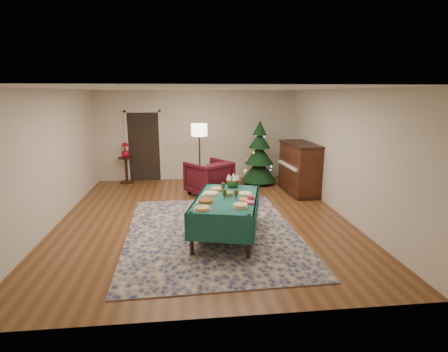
{
  "coord_description": "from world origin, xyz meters",
  "views": [
    {
      "loc": [
        -0.34,
        -7.15,
        2.61
      ],
      "look_at": [
        0.42,
        -0.19,
        0.94
      ],
      "focal_mm": 28.0,
      "sensor_mm": 36.0,
      "label": 1
    }
  ],
  "objects": [
    {
      "name": "christmas_tree",
      "position": [
        1.77,
        2.7,
        0.83
      ],
      "size": [
        1.22,
        1.22,
        1.86
      ],
      "color": "black",
      "rests_on": "ground"
    },
    {
      "name": "napkin_stack",
      "position": [
        0.73,
        -1.47,
        0.77
      ],
      "size": [
        0.18,
        0.18,
        0.04
      ],
      "primitive_type": "cube",
      "rotation": [
        0.0,
        0.0,
        -0.24
      ],
      "color": "#E43F8E",
      "rests_on": "buffet_table"
    },
    {
      "name": "buffet_table",
      "position": [
        0.38,
        -1.08,
        0.6
      ],
      "size": [
        1.55,
        2.13,
        0.75
      ],
      "color": "black",
      "rests_on": "ground"
    },
    {
      "name": "platter_0",
      "position": [
        -0.1,
        -1.7,
        0.77
      ],
      "size": [
        0.29,
        0.29,
        0.05
      ],
      "color": "silver",
      "rests_on": "buffet_table"
    },
    {
      "name": "side_table",
      "position": [
        -2.11,
        3.2,
        0.38
      ],
      "size": [
        0.43,
        0.43,
        0.77
      ],
      "color": "black",
      "rests_on": "ground"
    },
    {
      "name": "platter_4",
      "position": [
        0.1,
        -0.88,
        0.77
      ],
      "size": [
        0.32,
        0.32,
        0.05
      ],
      "color": "silver",
      "rests_on": "buffet_table"
    },
    {
      "name": "goblet_0",
      "position": [
        0.35,
        -0.66,
        0.84
      ],
      "size": [
        0.08,
        0.08,
        0.17
      ],
      "color": "#2D471E",
      "rests_on": "buffet_table"
    },
    {
      "name": "platter_3",
      "position": [
        0.68,
        -1.31,
        0.77
      ],
      "size": [
        0.26,
        0.26,
        0.04
      ],
      "color": "silver",
      "rests_on": "buffet_table"
    },
    {
      "name": "platter_1",
      "position": [
        0.54,
        -1.66,
        0.78
      ],
      "size": [
        0.28,
        0.28,
        0.06
      ],
      "color": "silver",
      "rests_on": "buffet_table"
    },
    {
      "name": "goblet_1",
      "position": [
        0.54,
        -1.17,
        0.84
      ],
      "size": [
        0.08,
        0.08,
        0.17
      ],
      "color": "#2D471E",
      "rests_on": "buffet_table"
    },
    {
      "name": "platter_6",
      "position": [
        0.75,
        -0.93,
        0.77
      ],
      "size": [
        0.27,
        0.27,
        0.04
      ],
      "color": "silver",
      "rests_on": "buffet_table"
    },
    {
      "name": "gift_box",
      "position": [
        0.78,
        -1.31,
        0.8
      ],
      "size": [
        0.14,
        0.14,
        0.1
      ],
      "primitive_type": "cube",
      "rotation": [
        0.0,
        0.0,
        -0.24
      ],
      "color": "#D23A5D",
      "rests_on": "buffet_table"
    },
    {
      "name": "floor_lamp",
      "position": [
        0.03,
        2.34,
        1.53
      ],
      "size": [
        0.44,
        0.44,
        1.8
      ],
      "color": "#A57F3F",
      "rests_on": "ground"
    },
    {
      "name": "goblet_2",
      "position": [
        0.33,
        -1.13,
        0.84
      ],
      "size": [
        0.08,
        0.08,
        0.17
      ],
      "color": "#2D471E",
      "rests_on": "buffet_table"
    },
    {
      "name": "potted_plant",
      "position": [
        -2.11,
        3.2,
        0.89
      ],
      "size": [
        0.24,
        0.43,
        0.24
      ],
      "primitive_type": "imported",
      "color": "#A90C21",
      "rests_on": "side_table"
    },
    {
      "name": "platter_5",
      "position": [
        0.42,
        -0.96,
        0.78
      ],
      "size": [
        0.24,
        0.24,
        0.07
      ],
      "color": "silver",
      "rests_on": "buffet_table"
    },
    {
      "name": "armchair",
      "position": [
        0.23,
        1.7,
        0.5
      ],
      "size": [
        1.32,
        1.31,
        1.0
      ],
      "primitive_type": "imported",
      "rotation": [
        0.0,
        0.0,
        3.76
      ],
      "color": "#470F17",
      "rests_on": "ground"
    },
    {
      "name": "piano",
      "position": [
        2.65,
        1.64,
        0.65
      ],
      "size": [
        0.83,
        1.59,
        1.34
      ],
      "color": "black",
      "rests_on": "ground"
    },
    {
      "name": "centerpiece",
      "position": [
        0.58,
        -0.36,
        0.88
      ],
      "size": [
        0.27,
        0.27,
        0.31
      ],
      "color": "#1E4C1E",
      "rests_on": "buffet_table"
    },
    {
      "name": "platter_2",
      "position": [
        -0.02,
        -1.31,
        0.77
      ],
      "size": [
        0.32,
        0.32,
        0.05
      ],
      "color": "silver",
      "rests_on": "buffet_table"
    },
    {
      "name": "room_shell",
      "position": [
        0.0,
        0.0,
        1.35
      ],
      "size": [
        7.0,
        7.0,
        7.0
      ],
      "color": "#593319",
      "rests_on": "ground"
    },
    {
      "name": "doorway",
      "position": [
        -1.6,
        3.48,
        1.1
      ],
      "size": [
        1.08,
        0.04,
        2.16
      ],
      "color": "black",
      "rests_on": "ground"
    },
    {
      "name": "platter_7",
      "position": [
        0.25,
        -0.53,
        0.77
      ],
      "size": [
        0.28,
        0.28,
        0.04
      ],
      "color": "silver",
      "rests_on": "buffet_table"
    },
    {
      "name": "rug",
      "position": [
        0.12,
        -0.88,
        0.01
      ],
      "size": [
        3.32,
        4.29,
        0.02
      ],
      "primitive_type": "cube",
      "rotation": [
        0.0,
        0.0,
        0.03
      ],
      "color": "#121946",
      "rests_on": "ground"
    }
  ]
}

